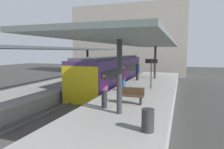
{
  "coord_description": "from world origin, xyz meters",
  "views": [
    {
      "loc": [
        6.37,
        -13.43,
        3.77
      ],
      "look_at": [
        0.42,
        3.99,
        1.68
      ],
      "focal_mm": 32.76,
      "sensor_mm": 36.0,
      "label": 1
    }
  ],
  "objects_px": {
    "platform_sign": "(151,67)",
    "litter_bin": "(148,120)",
    "passenger_far_end": "(137,71)",
    "passenger_near_bench": "(104,91)",
    "commuter_train": "(112,73)",
    "platform_bench": "(131,95)",
    "passenger_mid_platform": "(123,78)"
  },
  "relations": [
    {
      "from": "passenger_near_bench",
      "to": "litter_bin",
      "type": "bearing_deg",
      "value": -42.62
    },
    {
      "from": "platform_bench",
      "to": "platform_sign",
      "type": "xyz_separation_m",
      "value": [
        0.38,
        4.78,
        1.16
      ]
    },
    {
      "from": "commuter_train",
      "to": "passenger_near_bench",
      "type": "height_order",
      "value": "commuter_train"
    },
    {
      "from": "commuter_train",
      "to": "passenger_far_end",
      "type": "height_order",
      "value": "commuter_train"
    },
    {
      "from": "litter_bin",
      "to": "passenger_mid_platform",
      "type": "height_order",
      "value": "passenger_mid_platform"
    },
    {
      "from": "litter_bin",
      "to": "passenger_mid_platform",
      "type": "distance_m",
      "value": 7.48
    },
    {
      "from": "platform_sign",
      "to": "litter_bin",
      "type": "distance_m",
      "value": 8.5
    },
    {
      "from": "passenger_near_bench",
      "to": "passenger_mid_platform",
      "type": "xyz_separation_m",
      "value": [
        -0.35,
        4.61,
        0.03
      ]
    },
    {
      "from": "platform_bench",
      "to": "passenger_far_end",
      "type": "relative_size",
      "value": 0.82
    },
    {
      "from": "platform_sign",
      "to": "passenger_mid_platform",
      "type": "distance_m",
      "value": 2.38
    },
    {
      "from": "platform_sign",
      "to": "litter_bin",
      "type": "height_order",
      "value": "platform_sign"
    },
    {
      "from": "commuter_train",
      "to": "passenger_near_bench",
      "type": "relative_size",
      "value": 7.94
    },
    {
      "from": "passenger_mid_platform",
      "to": "passenger_near_bench",
      "type": "bearing_deg",
      "value": -85.71
    },
    {
      "from": "platform_sign",
      "to": "passenger_near_bench",
      "type": "distance_m",
      "value": 6.25
    },
    {
      "from": "passenger_near_bench",
      "to": "passenger_far_end",
      "type": "relative_size",
      "value": 0.98
    },
    {
      "from": "passenger_near_bench",
      "to": "passenger_far_end",
      "type": "height_order",
      "value": "passenger_far_end"
    },
    {
      "from": "platform_bench",
      "to": "commuter_train",
      "type": "bearing_deg",
      "value": 115.36
    },
    {
      "from": "platform_sign",
      "to": "passenger_near_bench",
      "type": "relative_size",
      "value": 1.32
    },
    {
      "from": "commuter_train",
      "to": "platform_sign",
      "type": "height_order",
      "value": "commuter_train"
    },
    {
      "from": "platform_sign",
      "to": "passenger_far_end",
      "type": "bearing_deg",
      "value": 114.78
    },
    {
      "from": "passenger_near_bench",
      "to": "passenger_far_end",
      "type": "xyz_separation_m",
      "value": [
        -0.47,
        10.1,
        0.02
      ]
    },
    {
      "from": "platform_bench",
      "to": "passenger_near_bench",
      "type": "relative_size",
      "value": 0.83
    },
    {
      "from": "commuter_train",
      "to": "platform_bench",
      "type": "distance_m",
      "value": 9.04
    },
    {
      "from": "litter_bin",
      "to": "passenger_far_end",
      "type": "bearing_deg",
      "value": 103.43
    },
    {
      "from": "platform_bench",
      "to": "passenger_near_bench",
      "type": "distance_m",
      "value": 1.68
    },
    {
      "from": "commuter_train",
      "to": "platform_bench",
      "type": "relative_size",
      "value": 9.51
    },
    {
      "from": "passenger_far_end",
      "to": "passenger_near_bench",
      "type": "bearing_deg",
      "value": -87.35
    },
    {
      "from": "platform_bench",
      "to": "passenger_far_end",
      "type": "height_order",
      "value": "passenger_far_end"
    },
    {
      "from": "platform_bench",
      "to": "passenger_mid_platform",
      "type": "relative_size",
      "value": 0.81
    },
    {
      "from": "platform_bench",
      "to": "passenger_far_end",
      "type": "xyz_separation_m",
      "value": [
        -1.49,
        8.84,
        0.43
      ]
    },
    {
      "from": "passenger_near_bench",
      "to": "passenger_far_end",
      "type": "distance_m",
      "value": 10.11
    },
    {
      "from": "platform_bench",
      "to": "litter_bin",
      "type": "height_order",
      "value": "platform_bench"
    }
  ]
}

